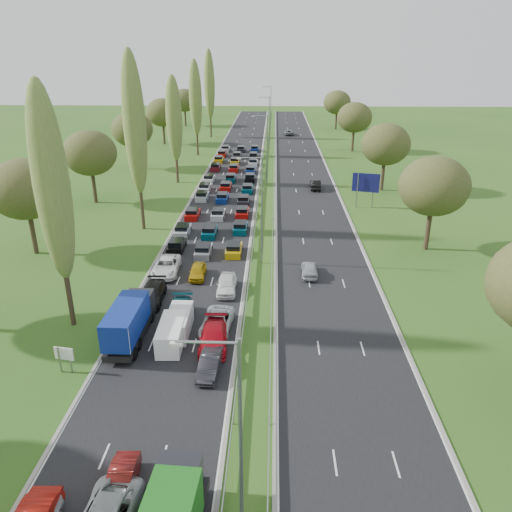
{
  "coord_description": "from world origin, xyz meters",
  "views": [
    {
      "loc": [
        5.74,
        -8.18,
        22.11
      ],
      "look_at": [
        3.92,
        41.41,
        1.5
      ],
      "focal_mm": 35.0,
      "sensor_mm": 36.0,
      "label": 1
    }
  ],
  "objects_px": {
    "near_car_3": "(152,294)",
    "blue_lorry": "(130,320)",
    "near_car_2": "(166,266)",
    "direction_sign": "(366,184)",
    "white_van_front": "(172,333)",
    "white_van_rear": "(179,322)",
    "info_sign": "(64,356)"
  },
  "relations": [
    {
      "from": "white_van_front",
      "to": "white_van_rear",
      "type": "bearing_deg",
      "value": 79.65
    },
    {
      "from": "white_van_rear",
      "to": "info_sign",
      "type": "height_order",
      "value": "info_sign"
    },
    {
      "from": "near_car_3",
      "to": "white_van_rear",
      "type": "relative_size",
      "value": 1.14
    },
    {
      "from": "white_van_front",
      "to": "near_car_2",
      "type": "bearing_deg",
      "value": 101.62
    },
    {
      "from": "near_car_3",
      "to": "blue_lorry",
      "type": "xyz_separation_m",
      "value": [
        -0.18,
        -6.68,
        1.02
      ]
    },
    {
      "from": "white_van_rear",
      "to": "info_sign",
      "type": "xyz_separation_m",
      "value": [
        -7.37,
        -5.99,
        0.4
      ]
    },
    {
      "from": "white_van_rear",
      "to": "info_sign",
      "type": "relative_size",
      "value": 2.23
    },
    {
      "from": "info_sign",
      "to": "blue_lorry",
      "type": "bearing_deg",
      "value": 52.08
    },
    {
      "from": "info_sign",
      "to": "direction_sign",
      "type": "xyz_separation_m",
      "value": [
        28.8,
        42.75,
        2.2
      ]
    },
    {
      "from": "near_car_2",
      "to": "white_van_rear",
      "type": "bearing_deg",
      "value": -76.13
    },
    {
      "from": "near_car_3",
      "to": "direction_sign",
      "type": "height_order",
      "value": "direction_sign"
    },
    {
      "from": "blue_lorry",
      "to": "white_van_rear",
      "type": "distance_m",
      "value": 4.07
    },
    {
      "from": "white_van_front",
      "to": "info_sign",
      "type": "bearing_deg",
      "value": -151.35
    },
    {
      "from": "near_car_3",
      "to": "direction_sign",
      "type": "distance_m",
      "value": 40.25
    },
    {
      "from": "white_van_front",
      "to": "info_sign",
      "type": "height_order",
      "value": "info_sign"
    },
    {
      "from": "white_van_rear",
      "to": "direction_sign",
      "type": "bearing_deg",
      "value": 59.41
    },
    {
      "from": "white_van_front",
      "to": "white_van_rear",
      "type": "xyz_separation_m",
      "value": [
        0.27,
        1.82,
        -0.02
      ]
    },
    {
      "from": "near_car_3",
      "to": "white_van_rear",
      "type": "bearing_deg",
      "value": -57.74
    },
    {
      "from": "near_car_2",
      "to": "white_van_front",
      "type": "relative_size",
      "value": 1.19
    },
    {
      "from": "near_car_2",
      "to": "white_van_rear",
      "type": "xyz_separation_m",
      "value": [
        3.53,
        -11.82,
        0.16
      ]
    },
    {
      "from": "near_car_2",
      "to": "near_car_3",
      "type": "bearing_deg",
      "value": -93.06
    },
    {
      "from": "near_car_2",
      "to": "white_van_rear",
      "type": "relative_size",
      "value": 1.21
    },
    {
      "from": "blue_lorry",
      "to": "white_van_front",
      "type": "xyz_separation_m",
      "value": [
        3.47,
        -0.48,
        -0.82
      ]
    },
    {
      "from": "near_car_2",
      "to": "direction_sign",
      "type": "bearing_deg",
      "value": 42.25
    },
    {
      "from": "blue_lorry",
      "to": "near_car_2",
      "type": "bearing_deg",
      "value": 89.75
    },
    {
      "from": "white_van_rear",
      "to": "near_car_3",
      "type": "bearing_deg",
      "value": 123.38
    },
    {
      "from": "near_car_3",
      "to": "blue_lorry",
      "type": "relative_size",
      "value": 0.65
    },
    {
      "from": "near_car_3",
      "to": "white_van_front",
      "type": "xyz_separation_m",
      "value": [
        3.29,
        -7.16,
        0.2
      ]
    },
    {
      "from": "near_car_3",
      "to": "white_van_rear",
      "type": "height_order",
      "value": "white_van_rear"
    },
    {
      "from": "near_car_3",
      "to": "info_sign",
      "type": "height_order",
      "value": "info_sign"
    },
    {
      "from": "white_van_rear",
      "to": "near_car_2",
      "type": "bearing_deg",
      "value": 106.26
    },
    {
      "from": "info_sign",
      "to": "near_car_2",
      "type": "bearing_deg",
      "value": 77.83
    }
  ]
}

